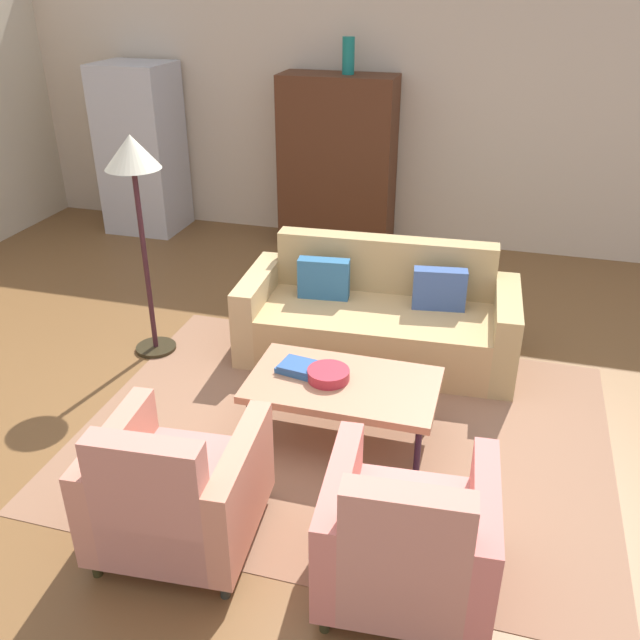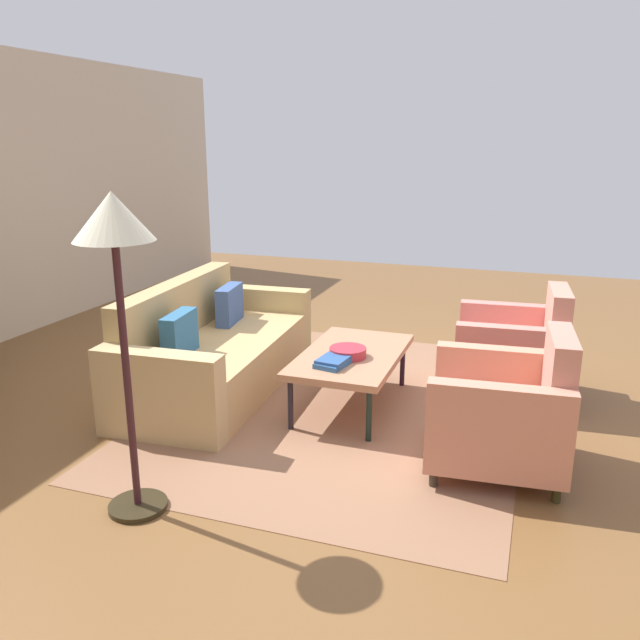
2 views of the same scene
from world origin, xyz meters
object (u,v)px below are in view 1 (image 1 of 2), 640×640
(armchair_left, at_px, (175,495))
(floor_lamp, at_px, (134,173))
(fruit_bowl, at_px, (328,375))
(armchair_right, at_px, (407,543))
(book_stack, at_px, (299,368))
(couch, at_px, (379,318))
(coffee_table, at_px, (343,386))
(refrigerator, at_px, (142,149))
(cabinet, at_px, (337,163))
(vase_tall, at_px, (348,56))

(armchair_left, height_order, floor_lamp, floor_lamp)
(floor_lamp, bearing_deg, fruit_bowl, -23.38)
(armchair_right, relative_size, book_stack, 2.98)
(couch, bearing_deg, fruit_bowl, 82.40)
(coffee_table, xyz_separation_m, armchair_right, (0.61, -1.17, -0.04))
(armchair_right, xyz_separation_m, book_stack, (-0.91, 1.21, 0.11))
(book_stack, height_order, refrigerator, refrigerator)
(coffee_table, distance_m, fruit_bowl, 0.12)
(couch, xyz_separation_m, armchair_left, (-0.59, -2.35, 0.06))
(coffee_table, distance_m, armchair_left, 1.31)
(coffee_table, relative_size, cabinet, 0.67)
(book_stack, xyz_separation_m, refrigerator, (-2.88, 3.29, 0.47))
(coffee_table, bearing_deg, refrigerator, 133.71)
(vase_tall, bearing_deg, floor_lamp, -108.17)
(couch, relative_size, armchair_right, 2.44)
(coffee_table, xyz_separation_m, vase_tall, (-0.84, 3.44, 1.59))
(armchair_left, distance_m, floor_lamp, 2.45)
(couch, relative_size, armchair_left, 2.44)
(coffee_table, height_order, refrigerator, refrigerator)
(cabinet, xyz_separation_m, floor_lamp, (-0.80, -2.73, 0.54))
(couch, distance_m, coffee_table, 1.19)
(vase_tall, bearing_deg, coffee_table, -76.34)
(couch, bearing_deg, coffee_table, 87.03)
(armchair_right, bearing_deg, coffee_table, 113.04)
(book_stack, relative_size, floor_lamp, 0.17)
(fruit_bowl, bearing_deg, armchair_right, -58.98)
(couch, height_order, armchair_right, armchair_right)
(coffee_table, bearing_deg, book_stack, 171.89)
(armchair_right, distance_m, cabinet, 4.89)
(cabinet, bearing_deg, armchair_left, -85.77)
(coffee_table, relative_size, armchair_right, 1.36)
(floor_lamp, bearing_deg, armchair_right, -38.72)
(armchair_left, height_order, vase_tall, vase_tall)
(coffee_table, bearing_deg, fruit_bowl, -180.00)
(armchair_right, height_order, book_stack, armchair_right)
(fruit_bowl, bearing_deg, cabinet, 103.70)
(refrigerator, bearing_deg, armchair_left, -60.05)
(refrigerator, xyz_separation_m, floor_lamp, (1.46, -2.63, 0.52))
(fruit_bowl, height_order, floor_lamp, floor_lamp)
(couch, bearing_deg, vase_tall, -72.95)
(coffee_table, distance_m, vase_tall, 3.88)
(cabinet, xyz_separation_m, vase_tall, (0.10, -0.00, 1.08))
(coffee_table, relative_size, refrigerator, 0.65)
(couch, xyz_separation_m, coffee_table, (0.00, -1.19, 0.10))
(armchair_right, relative_size, vase_tall, 2.51)
(refrigerator, bearing_deg, couch, -34.03)
(armchair_left, bearing_deg, vase_tall, 88.42)
(floor_lamp, bearing_deg, cabinet, 73.78)
(book_stack, height_order, cabinet, cabinet)
(armchair_left, distance_m, refrigerator, 5.23)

